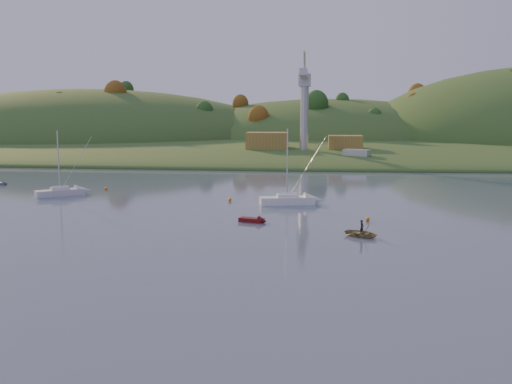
# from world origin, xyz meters

# --- Properties ---
(ground) EXTENTS (500.00, 500.00, 0.00)m
(ground) POSITION_xyz_m (0.00, 0.00, 0.00)
(ground) COLOR #39495D
(ground) RESTS_ON ground
(far_shore) EXTENTS (620.00, 220.00, 1.50)m
(far_shore) POSITION_xyz_m (0.00, 230.00, 0.00)
(far_shore) COLOR #2C4B1E
(far_shore) RESTS_ON ground
(shore_slope) EXTENTS (640.00, 150.00, 7.00)m
(shore_slope) POSITION_xyz_m (0.00, 165.00, 0.00)
(shore_slope) COLOR #2C4B1E
(shore_slope) RESTS_ON ground
(hill_left) EXTENTS (170.00, 140.00, 44.00)m
(hill_left) POSITION_xyz_m (-90.00, 200.00, 0.00)
(hill_left) COLOR #2C4B1E
(hill_left) RESTS_ON ground
(hill_center) EXTENTS (140.00, 120.00, 36.00)m
(hill_center) POSITION_xyz_m (10.00, 210.00, 0.00)
(hill_center) COLOR #2C4B1E
(hill_center) RESTS_ON ground
(hillside_trees) EXTENTS (280.00, 50.00, 32.00)m
(hillside_trees) POSITION_xyz_m (0.00, 185.00, 0.00)
(hillside_trees) COLOR #1D4A1A
(hillside_trees) RESTS_ON ground
(wharf) EXTENTS (42.00, 16.00, 2.40)m
(wharf) POSITION_xyz_m (5.00, 122.00, 1.20)
(wharf) COLOR slate
(wharf) RESTS_ON ground
(shed_west) EXTENTS (11.00, 8.00, 4.80)m
(shed_west) POSITION_xyz_m (-8.00, 123.00, 4.80)
(shed_west) COLOR olive
(shed_west) RESTS_ON wharf
(shed_east) EXTENTS (9.00, 7.00, 4.00)m
(shed_east) POSITION_xyz_m (13.00, 124.00, 4.40)
(shed_east) COLOR olive
(shed_east) RESTS_ON wharf
(dock_crane) EXTENTS (3.20, 28.00, 20.30)m
(dock_crane) POSITION_xyz_m (2.00, 118.39, 17.17)
(dock_crane) COLOR #B7B7BC
(dock_crane) RESTS_ON wharf
(sailboat_near) EXTENTS (6.90, 6.19, 9.93)m
(sailboat_near) POSITION_xyz_m (-33.55, 50.96, 0.67)
(sailboat_near) COLOR silver
(sailboat_near) RESTS_ON ground
(sailboat_far) EXTENTS (7.87, 3.98, 10.47)m
(sailboat_far) POSITION_xyz_m (1.37, 46.69, 0.69)
(sailboat_far) COLOR white
(sailboat_far) RESTS_ON ground
(canoe) EXTENTS (4.32, 3.98, 0.73)m
(canoe) POSITION_xyz_m (10.10, 26.81, 0.37)
(canoe) COLOR #A18F59
(canoe) RESTS_ON ground
(paddler) EXTENTS (0.59, 0.65, 1.50)m
(paddler) POSITION_xyz_m (10.10, 26.81, 0.75)
(paddler) COLOR black
(paddler) RESTS_ON ground
(red_tender) EXTENTS (3.55, 2.10, 1.15)m
(red_tender) POSITION_xyz_m (-1.48, 33.25, 0.24)
(red_tender) COLOR #5A0C0D
(red_tender) RESTS_ON ground
(grey_dinghy) EXTENTS (3.00, 1.77, 1.06)m
(grey_dinghy) POSITION_xyz_m (-49.74, 62.57, 0.22)
(grey_dinghy) COLOR #4F5A68
(grey_dinghy) RESTS_ON ground
(work_vessel) EXTENTS (15.30, 10.35, 3.71)m
(work_vessel) POSITION_xyz_m (15.00, 108.00, 1.32)
(work_vessel) COLOR slate
(work_vessel) RESTS_ON ground
(buoy_1) EXTENTS (0.50, 0.50, 0.50)m
(buoy_1) POSITION_xyz_m (11.43, 35.32, 0.25)
(buoy_1) COLOR orange
(buoy_1) RESTS_ON ground
(buoy_2) EXTENTS (0.50, 0.50, 0.50)m
(buoy_2) POSITION_xyz_m (-28.95, 57.92, 0.25)
(buoy_2) COLOR orange
(buoy_2) RESTS_ON ground
(buoy_3) EXTENTS (0.50, 0.50, 0.50)m
(buoy_3) POSITION_xyz_m (-6.93, 48.43, 0.25)
(buoy_3) COLOR orange
(buoy_3) RESTS_ON ground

